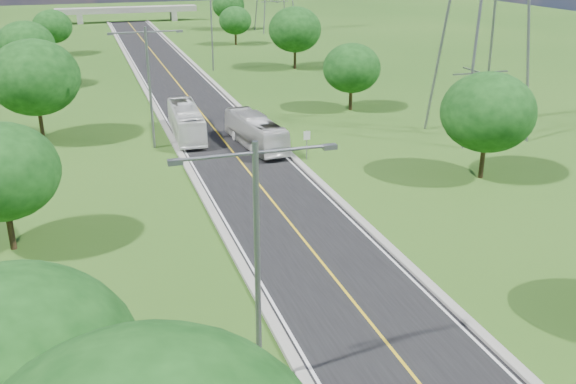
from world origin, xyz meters
TOP-DOWN VIEW (x-y plane):
  - ground at (0.00, 60.00)m, footprint 260.00×260.00m
  - road at (0.00, 66.00)m, footprint 8.00×150.00m
  - curb_left at (-4.25, 66.00)m, footprint 0.50×150.00m
  - curb_right at (4.25, 66.00)m, footprint 0.50×150.00m
  - speed_limit_sign at (5.20, 37.98)m, footprint 0.55×0.09m
  - overpass at (0.00, 140.00)m, footprint 30.00×3.00m
  - streetlight_near_left at (-6.00, 12.00)m, footprint 5.90×0.25m
  - streetlight_mid_left at (-6.00, 45.00)m, footprint 5.90×0.25m
  - streetlight_far_right at (6.00, 78.00)m, footprint 5.90×0.25m
  - tree_la at (-14.00, 8.00)m, footprint 7.14×7.14m
  - tree_lb at (-16.00, 28.00)m, footprint 6.30×6.30m
  - tree_lc at (-15.00, 50.00)m, footprint 7.56×7.56m
  - tree_ld at (-17.00, 74.00)m, footprint 6.72×6.72m
  - tree_le at (-14.50, 98.00)m, footprint 5.88×5.88m
  - tree_rb at (16.00, 30.00)m, footprint 6.72×6.72m
  - tree_rc at (15.00, 52.00)m, footprint 5.88×5.88m
  - tree_rd at (17.00, 76.00)m, footprint 7.14×7.14m
  - tree_re at (14.50, 100.00)m, footprint 5.46×5.46m
  - tree_rf at (18.00, 120.00)m, footprint 6.30×6.30m
  - bus_outbound at (2.19, 42.41)m, footprint 3.26×9.70m
  - bus_inbound at (-2.83, 47.33)m, footprint 2.83×10.04m

SIDE VIEW (x-z plane):
  - ground at x=0.00m, z-range 0.00..0.00m
  - road at x=0.00m, z-range 0.00..0.06m
  - curb_left at x=-4.25m, z-range 0.00..0.22m
  - curb_right at x=4.25m, z-range 0.00..0.22m
  - bus_outbound at x=2.19m, z-range 0.06..2.71m
  - bus_inbound at x=-2.83m, z-range 0.06..2.83m
  - speed_limit_sign at x=5.20m, z-range 0.40..2.80m
  - overpass at x=0.00m, z-range 0.81..4.01m
  - tree_re at x=14.50m, z-range 0.85..7.20m
  - tree_le at x=-14.50m, z-range 0.91..7.75m
  - tree_rc at x=15.00m, z-range 0.91..7.75m
  - tree_lb at x=-16.00m, z-range 0.98..8.31m
  - tree_rf at x=18.00m, z-range 0.98..8.31m
  - tree_ld at x=-17.00m, z-range 1.05..8.86m
  - tree_rb at x=16.00m, z-range 1.05..8.86m
  - tree_la at x=-14.00m, z-range 1.11..9.42m
  - tree_rd at x=17.00m, z-range 1.11..9.42m
  - tree_lc at x=-15.00m, z-range 1.18..9.97m
  - streetlight_near_left at x=-6.00m, z-range 0.94..10.94m
  - streetlight_mid_left at x=-6.00m, z-range 0.94..10.94m
  - streetlight_far_right at x=6.00m, z-range 0.94..10.94m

